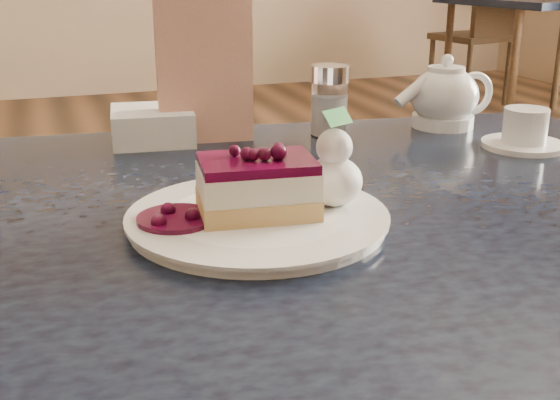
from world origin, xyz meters
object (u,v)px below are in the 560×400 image
object	(u,v)px
main_table	(250,272)
dessert_plate	(258,219)
cheesecake_slice	(257,187)
tea_set	(459,104)
bg_table_far_right	(533,113)

from	to	relation	value
main_table	dessert_plate	size ratio (longest dim) A/B	4.81
main_table	dessert_plate	bearing A→B (deg)	-90.00
dessert_plate	cheesecake_slice	bearing A→B (deg)	45.00
tea_set	cheesecake_slice	bearing A→B (deg)	-145.99
main_table	bg_table_far_right	bearing A→B (deg)	53.25
main_table	cheesecake_slice	distance (m)	0.13
dessert_plate	bg_table_far_right	distance (m)	3.99
main_table	dessert_plate	xyz separation A→B (m)	(-0.01, -0.05, 0.08)
cheesecake_slice	bg_table_far_right	xyz separation A→B (m)	(2.69, 2.87, -0.71)
dessert_plate	bg_table_far_right	world-z (taller)	bg_table_far_right
cheesecake_slice	tea_set	distance (m)	0.51
tea_set	bg_table_far_right	bearing A→B (deg)	48.71
tea_set	main_table	bearing A→B (deg)	-150.45
main_table	dessert_plate	world-z (taller)	dessert_plate
cheesecake_slice	bg_table_far_right	size ratio (longest dim) A/B	0.07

